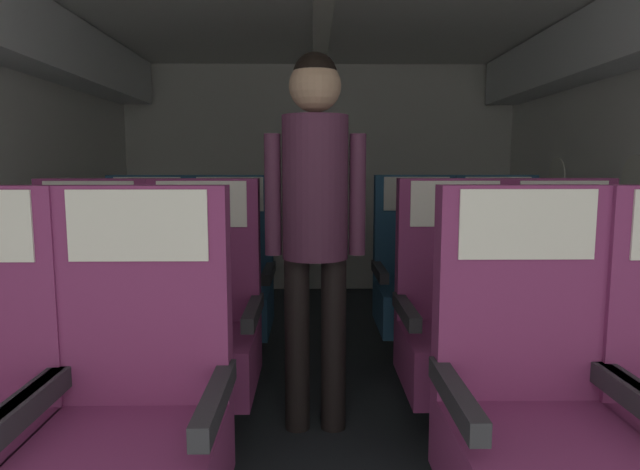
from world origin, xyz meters
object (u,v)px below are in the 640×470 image
seat_c_left_aisle (229,286)px  seat_b_right_aisle (567,326)px  seat_a_left_aisle (134,423)px  seat_b_right_window (457,327)px  seat_c_right_aisle (500,285)px  seat_b_left_window (86,330)px  seat_a_right_window (533,417)px  flight_attendant (315,203)px  seat_b_left_aisle (201,329)px  seat_c_left_window (146,286)px  seat_c_right_window (418,285)px

seat_c_left_aisle → seat_b_right_aisle: bearing=-27.5°
seat_a_left_aisle → seat_b_right_window: size_ratio=1.00×
seat_c_right_aisle → seat_b_right_window: bearing=-119.4°
seat_b_left_window → seat_b_right_window: (1.59, 0.01, 0.00)m
seat_a_right_window → seat_b_left_window: same height
seat_a_right_window → seat_b_right_aisle: size_ratio=1.00×
seat_b_left_window → seat_c_left_aisle: (0.48, 0.84, 0.00)m
seat_b_right_aisle → seat_c_right_aisle: size_ratio=1.00×
seat_b_right_aisle → seat_c_right_aisle: same height
seat_a_left_aisle → flight_attendant: size_ratio=0.68×
seat_c_left_aisle → flight_attendant: 1.07m
seat_b_left_aisle → seat_c_left_window: bearing=120.0°
seat_b_right_aisle → seat_c_left_aisle: size_ratio=1.00×
seat_c_left_aisle → seat_b_left_aisle: bearing=-89.9°
seat_c_left_window → seat_a_right_window: bearing=-47.0°
seat_b_right_aisle → seat_c_left_window: same height
seat_b_right_window → seat_c_left_window: same height
seat_b_left_window → seat_c_left_aisle: size_ratio=1.00×
seat_b_left_aisle → seat_b_right_aisle: size_ratio=1.00×
seat_b_left_window → seat_b_right_window: bearing=0.3°
seat_c_left_aisle → flight_attendant: bearing=-58.0°
seat_b_left_aisle → seat_b_left_window: bearing=-179.5°
seat_a_left_aisle → seat_b_left_window: 0.98m
seat_b_left_window → seat_c_left_window: (0.00, 0.84, 0.00)m
seat_b_right_window → seat_c_left_window: bearing=152.3°
seat_a_right_window → seat_b_right_window: bearing=89.0°
seat_b_left_aisle → flight_attendant: bearing=5.8°
seat_a_left_aisle → seat_a_right_window: size_ratio=1.00×
seat_b_right_window → flight_attendant: flight_attendant is taller
seat_c_left_aisle → seat_c_right_aisle: 1.58m
seat_b_left_aisle → seat_c_left_aisle: same height
seat_c_left_window → seat_c_left_aisle: bearing=-0.1°
seat_a_left_aisle → seat_c_right_window: 2.05m
seat_a_left_aisle → seat_b_right_aisle: (1.59, 0.87, 0.00)m
seat_a_right_window → seat_b_right_window: (0.01, 0.85, 0.00)m
seat_b_left_window → seat_c_left_window: 0.84m
seat_c_right_window → flight_attendant: 1.15m
seat_a_left_aisle → seat_c_right_window: same height
seat_a_right_window → seat_c_right_aisle: 1.76m
seat_a_left_aisle → seat_c_left_window: size_ratio=1.00×
seat_b_right_window → flight_attendant: (-0.61, 0.05, 0.53)m
seat_b_right_aisle → seat_c_right_window: size_ratio=1.00×
seat_c_right_window → flight_attendant: (-0.61, -0.81, 0.53)m
seat_b_right_aisle → seat_b_right_window: bearing=-179.1°
seat_a_right_window → seat_b_right_window: size_ratio=1.00×
seat_c_left_window → seat_c_right_aisle: same height
seat_c_left_window → seat_c_left_aisle: 0.48m
seat_c_left_aisle → seat_c_right_window: 1.10m
seat_b_left_window → seat_c_right_window: (1.58, 0.87, 0.00)m
seat_a_right_window → seat_b_right_aisle: bearing=60.0°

